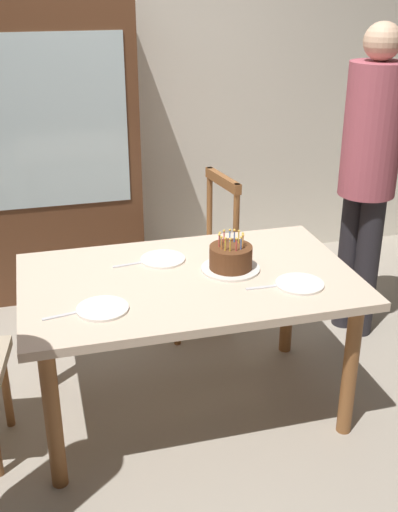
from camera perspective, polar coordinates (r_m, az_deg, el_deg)
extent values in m
plane|color=#9E9384|center=(3.31, -0.86, -13.39)|extent=(6.40, 6.40, 0.00)
cube|color=silver|center=(4.51, -6.95, 14.74)|extent=(6.40, 0.10, 2.60)
cube|color=beige|center=(2.94, -0.94, -2.24)|extent=(1.55, 0.95, 0.04)
cylinder|color=brown|center=(2.74, -13.05, -14.09)|extent=(0.07, 0.07, 0.69)
cylinder|color=brown|center=(3.04, 13.49, -9.97)|extent=(0.07, 0.07, 0.69)
cylinder|color=brown|center=(3.37, -13.73, -6.38)|extent=(0.07, 0.07, 0.69)
cylinder|color=brown|center=(3.61, 8.04, -3.69)|extent=(0.07, 0.07, 0.69)
cylinder|color=silver|center=(3.00, 2.86, -1.14)|extent=(0.28, 0.28, 0.01)
cylinder|color=#563019|center=(2.97, 2.88, -0.09)|extent=(0.20, 0.20, 0.11)
cylinder|color=yellow|center=(2.96, 3.96, 1.45)|extent=(0.01, 0.01, 0.05)
sphere|color=#FFC64C|center=(2.94, 3.98, 2.05)|extent=(0.01, 0.01, 0.01)
cylinder|color=yellow|center=(2.98, 3.60, 1.66)|extent=(0.01, 0.01, 0.05)
sphere|color=#FFC64C|center=(2.97, 3.62, 2.26)|extent=(0.01, 0.01, 0.01)
cylinder|color=#4C7FE5|center=(2.99, 3.21, 1.75)|extent=(0.01, 0.01, 0.05)
sphere|color=#FFC64C|center=(2.98, 3.22, 2.35)|extent=(0.01, 0.01, 0.01)
cylinder|color=#4C7FE5|center=(2.99, 2.80, 1.77)|extent=(0.01, 0.01, 0.05)
sphere|color=#FFC64C|center=(2.98, 2.81, 2.37)|extent=(0.01, 0.01, 0.01)
cylinder|color=#E54C4C|center=(2.98, 2.28, 1.70)|extent=(0.01, 0.01, 0.05)
sphere|color=#FFC64C|center=(2.97, 2.29, 2.30)|extent=(0.01, 0.01, 0.01)
cylinder|color=#66CC72|center=(2.96, 1.89, 1.51)|extent=(0.01, 0.01, 0.05)
sphere|color=#FFC64C|center=(2.94, 1.90, 2.11)|extent=(0.01, 0.01, 0.01)
cylinder|color=#E54C4C|center=(2.94, 1.83, 1.34)|extent=(0.01, 0.01, 0.05)
sphere|color=#FFC64C|center=(2.92, 1.84, 1.94)|extent=(0.01, 0.01, 0.01)
cylinder|color=#F2994C|center=(2.91, 2.03, 1.12)|extent=(0.01, 0.01, 0.05)
sphere|color=#FFC64C|center=(2.90, 2.04, 1.73)|extent=(0.01, 0.01, 0.01)
cylinder|color=yellow|center=(2.90, 2.39, 1.00)|extent=(0.01, 0.01, 0.05)
sphere|color=#FFC64C|center=(2.88, 2.40, 1.61)|extent=(0.01, 0.01, 0.01)
cylinder|color=yellow|center=(2.89, 2.83, 0.94)|extent=(0.01, 0.01, 0.05)
sphere|color=#FFC64C|center=(2.88, 2.84, 1.55)|extent=(0.01, 0.01, 0.01)
cylinder|color=#E54C4C|center=(2.89, 3.39, 0.96)|extent=(0.01, 0.01, 0.05)
sphere|color=#FFC64C|center=(2.88, 3.40, 1.58)|extent=(0.01, 0.01, 0.01)
cylinder|color=#4C7FE5|center=(2.91, 3.82, 1.10)|extent=(0.01, 0.01, 0.05)
sphere|color=#FFC64C|center=(2.90, 3.84, 1.71)|extent=(0.01, 0.01, 0.01)
cylinder|color=#F2994C|center=(2.93, 4.00, 1.28)|extent=(0.01, 0.01, 0.05)
sphere|color=#FFC64C|center=(2.92, 4.02, 1.88)|extent=(0.01, 0.01, 0.01)
cylinder|color=white|center=(2.67, -8.71, -4.71)|extent=(0.22, 0.22, 0.01)
cylinder|color=white|center=(3.10, -3.30, -0.29)|extent=(0.22, 0.22, 0.01)
cylinder|color=white|center=(2.88, 9.09, -2.51)|extent=(0.22, 0.22, 0.01)
cube|color=silver|center=(2.66, -12.11, -5.25)|extent=(0.18, 0.05, 0.01)
cube|color=silver|center=(3.06, -6.18, -0.75)|extent=(0.18, 0.04, 0.01)
cube|color=silver|center=(2.84, 5.99, -2.81)|extent=(0.18, 0.02, 0.01)
cube|color=tan|center=(3.79, -0.65, -0.32)|extent=(0.50, 0.50, 0.05)
cylinder|color=brown|center=(3.98, -3.86, -2.93)|extent=(0.04, 0.04, 0.42)
cylinder|color=brown|center=(3.70, -2.00, -5.11)|extent=(0.04, 0.04, 0.42)
cylinder|color=brown|center=(4.10, 0.59, -2.06)|extent=(0.04, 0.04, 0.42)
cylinder|color=brown|center=(3.83, 2.73, -4.09)|extent=(0.04, 0.04, 0.42)
cylinder|color=brown|center=(3.93, 0.96, 4.48)|extent=(0.04, 0.04, 0.50)
cylinder|color=brown|center=(3.63, 3.37, 2.74)|extent=(0.04, 0.04, 0.50)
cube|color=brown|center=(3.71, 2.17, 6.84)|extent=(0.10, 0.40, 0.06)
cylinder|color=brown|center=(3.21, -17.04, -11.38)|extent=(0.04, 0.04, 0.42)
cylinder|color=#262328|center=(3.92, 13.40, -0.36)|extent=(0.14, 0.14, 0.87)
cylinder|color=#262328|center=(3.86, 14.89, -0.98)|extent=(0.14, 0.14, 0.87)
cylinder|color=#A54C59|center=(3.64, 15.42, 10.88)|extent=(0.32, 0.32, 0.73)
sphere|color=#D8AD8C|center=(3.57, 16.27, 18.13)|extent=(0.20, 0.20, 0.20)
cube|color=#56331E|center=(4.25, -13.18, 8.90)|extent=(1.10, 0.44, 1.90)
cube|color=silver|center=(3.98, -13.35, 11.58)|extent=(0.94, 0.01, 1.04)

